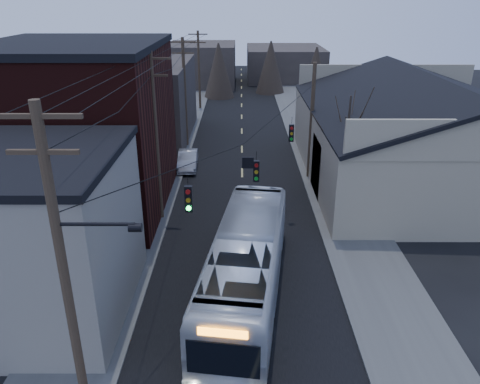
% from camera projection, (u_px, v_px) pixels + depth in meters
% --- Properties ---
extents(road_surface, '(9.00, 110.00, 0.02)m').
position_uv_depth(road_surface, '(242.00, 156.00, 39.98)').
color(road_surface, black).
rests_on(road_surface, ground).
extents(sidewalk_left, '(4.00, 110.00, 0.12)m').
position_uv_depth(sidewalk_left, '(166.00, 156.00, 39.97)').
color(sidewalk_left, '#474744').
rests_on(sidewalk_left, ground).
extents(sidewalk_right, '(4.00, 110.00, 0.12)m').
position_uv_depth(sidewalk_right, '(318.00, 156.00, 39.95)').
color(sidewalk_right, '#474744').
rests_on(sidewalk_right, ground).
extents(building_clapboard, '(8.00, 8.00, 7.00)m').
position_uv_depth(building_clapboard, '(26.00, 238.00, 19.29)').
color(building_clapboard, gray).
rests_on(building_clapboard, ground).
extents(building_brick, '(10.00, 12.00, 10.00)m').
position_uv_depth(building_brick, '(81.00, 131.00, 28.84)').
color(building_brick, black).
rests_on(building_brick, ground).
extents(building_left_far, '(9.00, 14.00, 7.00)m').
position_uv_depth(building_left_far, '(141.00, 101.00, 44.16)').
color(building_left_far, '#352F2B').
rests_on(building_left_far, ground).
extents(warehouse, '(16.16, 20.60, 7.73)m').
position_uv_depth(warehouse, '(419.00, 143.00, 34.31)').
color(warehouse, gray).
rests_on(warehouse, ground).
extents(building_far_left, '(10.00, 12.00, 6.00)m').
position_uv_depth(building_far_left, '(202.00, 64.00, 71.05)').
color(building_far_left, '#352F2B').
rests_on(building_far_left, ground).
extents(building_far_right, '(12.00, 14.00, 5.00)m').
position_uv_depth(building_far_right, '(284.00, 63.00, 75.83)').
color(building_far_right, '#352F2B').
rests_on(building_far_right, ground).
extents(bare_tree, '(0.40, 0.40, 7.20)m').
position_uv_depth(bare_tree, '(346.00, 153.00, 29.36)').
color(bare_tree, black).
rests_on(bare_tree, ground).
extents(utility_lines, '(11.24, 45.28, 10.50)m').
position_uv_depth(utility_lines, '(198.00, 116.00, 32.66)').
color(utility_lines, '#382B1E').
rests_on(utility_lines, ground).
extents(bus, '(4.50, 12.47, 3.40)m').
position_uv_depth(bus, '(246.00, 264.00, 20.83)').
color(bus, silver).
rests_on(bus, ground).
extents(parked_car, '(1.62, 4.22, 1.37)m').
position_uv_depth(parked_car, '(188.00, 160.00, 37.01)').
color(parked_car, '#9A9CA1').
rests_on(parked_car, ground).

